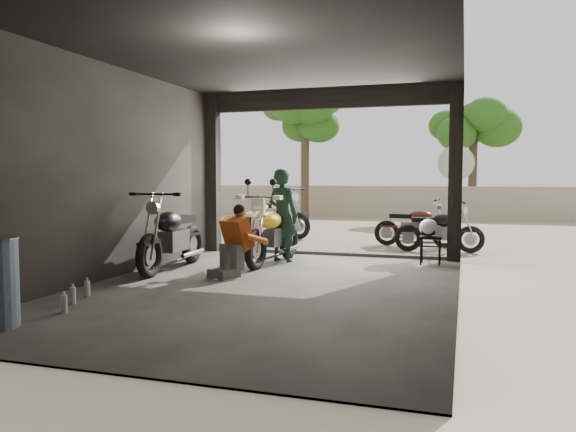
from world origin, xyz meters
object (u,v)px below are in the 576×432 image
Objects in this scene: sign_post at (456,181)px; mechanic at (232,242)px; rider at (283,216)px; stool at (431,240)px; left_bike at (172,231)px; outside_bike_a at (277,213)px; outside_bike_b at (415,223)px; main_bike at (273,229)px; outside_bike_c at (439,227)px; helmet at (428,228)px.

mechanic is at bearing -109.84° from sign_post.
rider reaches higher than stool.
left_bike is 2.03m from rider.
left_bike is 1.21m from mechanic.
outside_bike_b is (3.53, -0.96, -0.10)m from outside_bike_a.
rider is at bearing 42.12° from left_bike.
main_bike is 1.39m from mechanic.
left_bike is (-1.36, -1.10, 0.03)m from main_bike.
outside_bike_c is at bearing 74.16° from mechanic.
rider is 3.85m from sign_post.
rider is 1.57× the size of mechanic.
outside_bike_c is 4.66× the size of helmet.
outside_bike_a reaches higher than main_bike.
sign_post is at bearing 47.76° from main_bike.
outside_bike_b reaches higher than stool.
outside_bike_a is at bearing 62.46° from outside_bike_c.
outside_bike_b is at bearing -82.10° from outside_bike_a.
outside_bike_c is (4.07, -1.75, -0.10)m from outside_bike_a.
rider is (0.07, 0.31, 0.22)m from main_bike.
left_bike is 1.03× the size of outside_bike_a.
outside_bike_b is 0.95m from outside_bike_c.
main_bike is 4.15m from sign_post.
main_bike is 1.11× the size of rider.
outside_bike_b is at bearing 100.48° from stool.
sign_post is (4.36, 3.84, 0.80)m from left_bike.
outside_bike_b is at bearing 30.26° from outside_bike_c.
mechanic reaches higher than helmet.
helmet is (2.52, 0.41, -0.18)m from rider.
rider is (1.45, -3.96, 0.22)m from outside_bike_a.
helmet is (-0.10, -1.80, 0.14)m from outside_bike_c.
mechanic is (-0.19, -1.37, -0.09)m from main_bike.
outside_bike_b is 2.63m from helmet.
main_bike reaches higher than stool.
mechanic is 3.53m from stool.
left_bike reaches higher than outside_bike_a.
outside_bike_c is at bearing 87.95° from stool.
left_bike is 3.76× the size of stool.
left_bike is 5.38m from outside_bike_a.
outside_bike_b is (3.52, 4.42, -0.12)m from left_bike.
helmet is (-0.04, -0.01, 0.22)m from stool.
stool is at bearing 173.61° from outside_bike_c.
outside_bike_b is at bearing 62.28° from main_bike.
sign_post is at bearing 79.70° from stool.
sign_post reaches higher than outside_bike_a.
stool is at bearing -150.58° from rider.
outside_bike_c is 0.71× the size of sign_post.
mechanic is at bearing 101.17° from rider.
sign_post is (0.84, -0.58, 0.92)m from outside_bike_b.
outside_bike_b is 4.74× the size of helmet.
main_bike is 2.70m from helmet.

